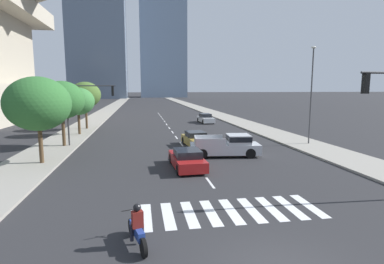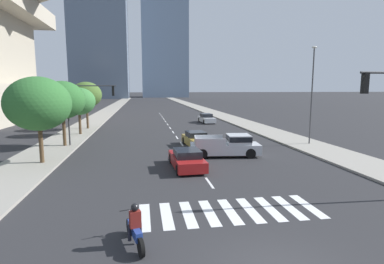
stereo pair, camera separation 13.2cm
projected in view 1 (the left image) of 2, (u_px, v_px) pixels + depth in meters
name	position (u px, v px, depth m)	size (l,w,h in m)	color
sidewalk_east	(258.00, 128.00, 39.56)	(4.00, 260.00, 0.15)	gray
sidewalk_west	(76.00, 132.00, 35.83)	(4.00, 260.00, 0.15)	gray
crosswalk_near	(231.00, 211.00, 13.02)	(7.65, 2.75, 0.01)	silver
lane_divider_center	(169.00, 128.00, 40.35)	(0.14, 50.00, 0.01)	silver
motorcycle_lead	(137.00, 229.00, 10.10)	(0.86, 2.13, 1.49)	black
pickup_truck	(228.00, 146.00, 23.49)	(5.49, 2.58, 1.67)	#B7BABF
sedan_silver_0	(206.00, 119.00, 46.32)	(1.95, 4.71, 1.39)	#B7BABF
sedan_red_1	(187.00, 159.00, 19.95)	(2.02, 4.48, 1.27)	maroon
sedan_gold_2	(196.00, 140.00, 27.52)	(2.19, 4.58, 1.32)	#B28E38
traffic_signal_far	(86.00, 101.00, 26.99)	(4.48, 0.28, 5.67)	#333335
street_lamp_east	(311.00, 89.00, 27.50)	(0.50, 0.24, 8.74)	#3F3F42
street_tree_nearest	(38.00, 104.00, 20.33)	(4.25, 4.25, 5.83)	#4C3823
street_tree_second	(62.00, 100.00, 26.51)	(3.90, 3.90, 5.69)	#4C3823
street_tree_third	(78.00, 101.00, 33.44)	(3.55, 3.55, 5.14)	#4C3823
street_tree_fourth	(85.00, 95.00, 38.06)	(3.77, 3.77, 5.85)	#4C3823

